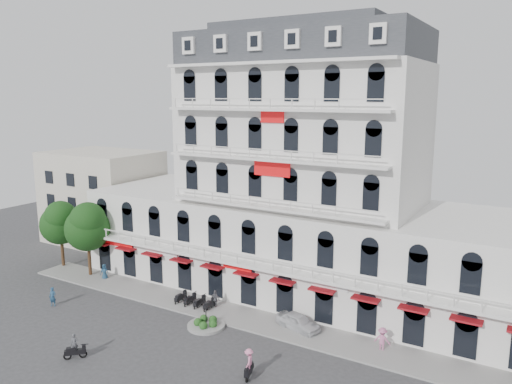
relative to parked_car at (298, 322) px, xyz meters
The scene contains 15 objects.
ground 10.29m from the parked_car, 112.26° to the right, with size 120.00×120.00×0.00m, color #38383A.
sidewalk 3.97m from the parked_car, behind, with size 53.00×4.00×0.16m, color gray.
main_building 13.16m from the parked_car, 114.60° to the left, with size 45.00×15.00×25.80m.
flank_building_west 35.87m from the parked_car, 162.79° to the left, with size 14.00×10.00×12.00m, color beige.
traffic_island 7.74m from the parked_car, 153.08° to the right, with size 3.20×3.20×1.60m.
parked_scooter_row 10.29m from the parked_car, behind, with size 4.40×1.80×1.10m, color black, non-canonical shape.
tree_west_outer 30.20m from the parked_car, behind, with size 4.50×4.48×7.76m.
tree_west_inner 25.33m from the parked_car, behind, with size 4.76×4.76×8.25m.
parked_car is the anchor object (origin of this frame).
rider_west 17.53m from the parked_car, 133.99° to the right, with size 1.30×1.31×1.99m.
rider_center 8.25m from the parked_car, 88.49° to the right, with size 0.92×1.66×2.15m.
pedestrian_left 22.71m from the parked_car, behind, with size 0.83×0.54×1.71m, color navy.
pedestrian_mid 8.41m from the parked_car, behind, with size 1.02×0.42×1.74m, color #56565D.
pedestrian_right 7.06m from the parked_car, ahead, with size 1.24×0.71×1.92m, color #C76999.
pedestrian_far 22.84m from the parked_car, 161.57° to the right, with size 0.65×0.43×1.79m, color navy.
Camera 1 is at (20.48, -25.52, 19.12)m, focal length 35.00 mm.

